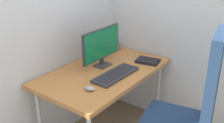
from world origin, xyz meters
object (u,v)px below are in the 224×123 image
object	(u,v)px
monitor	(102,45)
pen_holder	(117,46)
mouse	(90,89)
office_chair	(191,108)
keyboard	(116,74)
notebook	(148,61)

from	to	relation	value
monitor	pen_holder	distance (m)	0.50
mouse	office_chair	bearing A→B (deg)	-78.01
monitor	keyboard	xyz separation A→B (m)	(-0.11, -0.24, -0.19)
monitor	keyboard	bearing A→B (deg)	-113.90
office_chair	notebook	xyz separation A→B (m)	(0.43, 0.62, 0.09)
keyboard	notebook	distance (m)	0.45
keyboard	notebook	world-z (taller)	keyboard
office_chair	mouse	size ratio (longest dim) A/B	15.22
office_chair	keyboard	size ratio (longest dim) A/B	2.61
office_chair	keyboard	world-z (taller)	office_chair
keyboard	pen_holder	bearing A→B (deg)	34.72
office_chair	keyboard	distance (m)	0.70
monitor	notebook	world-z (taller)	monitor
office_chair	pen_holder	size ratio (longest dim) A/B	7.31
pen_holder	office_chair	bearing A→B (deg)	-116.55
pen_holder	mouse	bearing A→B (deg)	-157.18
mouse	notebook	distance (m)	0.79
monitor	notebook	distance (m)	0.50
keyboard	mouse	size ratio (longest dim) A/B	5.83
monitor	keyboard	size ratio (longest dim) A/B	1.06
office_chair	mouse	distance (m)	0.79
keyboard	notebook	size ratio (longest dim) A/B	2.20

